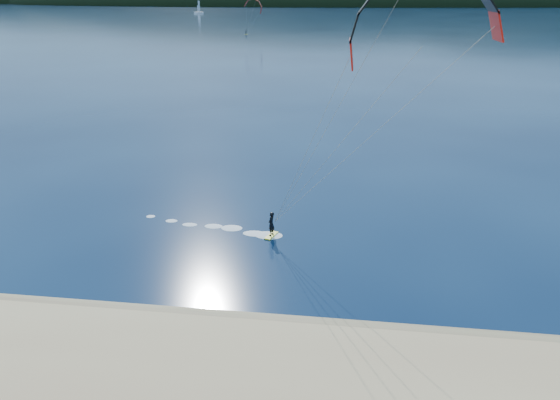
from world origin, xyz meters
name	(u,v)px	position (x,y,z in m)	size (l,w,h in m)	color
ground	(144,379)	(0.00, 0.00, 0.00)	(1800.00, 1800.00, 0.00)	#061532
wet_sand	(175,321)	(0.00, 4.50, 0.05)	(220.00, 2.50, 0.10)	#846B4D
headland	(349,4)	(0.63, 745.28, 0.00)	(1200.00, 310.00, 140.00)	black
kitesurfer_near	(411,56)	(11.56, 9.92, 13.19)	(23.13, 8.93, 16.80)	#C7CA17
kitesurfer_far	(253,9)	(-30.14, 195.23, 9.90)	(8.59, 8.50, 13.18)	#C7CA17
sailboat	(199,12)	(-111.43, 407.82, 0.79)	(7.71, 4.76, 10.72)	white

